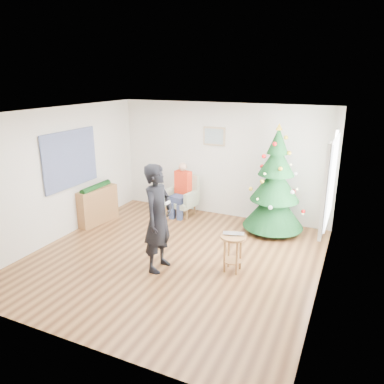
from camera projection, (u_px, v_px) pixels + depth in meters
The scene contains 19 objects.
floor at pixel (173, 258), 6.78m from camera, with size 5.00×5.00×0.00m, color brown.
ceiling at pixel (171, 112), 6.00m from camera, with size 5.00×5.00×0.00m, color white.
wall_back at pixel (222, 161), 8.56m from camera, with size 5.00×5.00×0.00m, color silver.
wall_front at pixel (70, 249), 4.22m from camera, with size 5.00×5.00×0.00m, color silver.
wall_left at pixel (60, 174), 7.38m from camera, with size 5.00×5.00×0.00m, color silver.
wall_right at pixel (326, 211), 5.40m from camera, with size 5.00×5.00×0.00m, color silver.
window_panel at pixel (331, 180), 6.22m from camera, with size 0.04×1.30×1.40m, color white.
curtains at pixel (330, 180), 6.23m from camera, with size 0.05×1.75×1.50m.
christmas_tree at pixel (275, 185), 7.65m from camera, with size 1.26×1.26×2.28m.
stool at pixel (233, 253), 6.25m from camera, with size 0.43×0.43×0.64m.
laptop at pixel (233, 235), 6.15m from camera, with size 0.35×0.23×0.03m, color silver.
armchair at pixel (182, 201), 8.78m from camera, with size 0.76×0.72×0.96m.
seated_person at pixel (181, 190), 8.66m from camera, with size 0.42×0.58×1.26m.
standing_man at pixel (158, 218), 6.17m from camera, with size 0.67×0.44×1.83m, color black.
game_controller at pixel (167, 203), 5.97m from camera, with size 0.04×0.13×0.04m, color white.
console at pixel (97, 205), 8.31m from camera, with size 0.30×1.00×0.80m, color brown.
garland at pixel (96, 187), 8.19m from camera, with size 0.14×0.14×0.90m, color black.
tapestry at pixel (71, 159), 7.55m from camera, with size 0.03×1.50×1.15m, color black.
framed_picture at pixel (214, 136), 8.44m from camera, with size 0.52×0.05×0.42m.
Camera 1 is at (2.84, -5.42, 3.17)m, focal length 35.00 mm.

